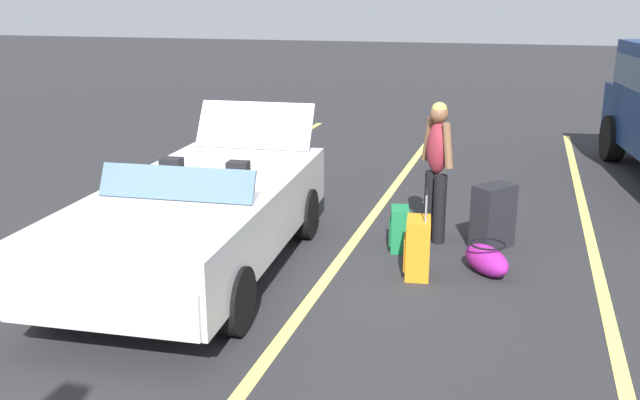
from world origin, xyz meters
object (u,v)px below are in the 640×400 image
(convertible_car, at_px, (192,223))
(duffel_bag, at_px, (487,259))
(suitcase_small_carryon, at_px, (399,229))
(suitcase_medium_bright, at_px, (417,248))
(traveler_person, at_px, (437,164))
(suitcase_large_black, at_px, (493,217))

(convertible_car, bearing_deg, duffel_bag, 104.60)
(suitcase_small_carryon, xyz_separation_m, duffel_bag, (0.45, 1.01, -0.09))
(suitcase_small_carryon, bearing_deg, convertible_car, 25.57)
(suitcase_medium_bright, height_order, suitcase_small_carryon, suitcase_medium_bright)
(traveler_person, bearing_deg, suitcase_large_black, 135.50)
(duffel_bag, bearing_deg, suitcase_small_carryon, -114.27)
(suitcase_large_black, height_order, traveler_person, traveler_person)
(duffel_bag, relative_size, traveler_person, 0.42)
(suitcase_medium_bright, relative_size, traveler_person, 0.56)
(convertible_car, height_order, suitcase_small_carryon, convertible_car)
(suitcase_large_black, height_order, suitcase_medium_bright, suitcase_medium_bright)
(suitcase_medium_bright, bearing_deg, suitcase_small_carryon, -74.11)
(convertible_car, bearing_deg, suitcase_large_black, 118.29)
(convertible_car, height_order, suitcase_medium_bright, convertible_car)
(suitcase_large_black, distance_m, suitcase_small_carryon, 1.09)
(suitcase_small_carryon, distance_m, traveler_person, 0.89)
(suitcase_medium_bright, xyz_separation_m, duffel_bag, (-0.27, 0.69, -0.15))
(suitcase_small_carryon, bearing_deg, traveler_person, -138.34)
(convertible_car, bearing_deg, suitcase_medium_bright, 103.73)
(traveler_person, bearing_deg, suitcase_small_carryon, 13.52)
(suitcase_small_carryon, distance_m, duffel_bag, 1.11)
(duffel_bag, bearing_deg, suitcase_medium_bright, -68.67)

